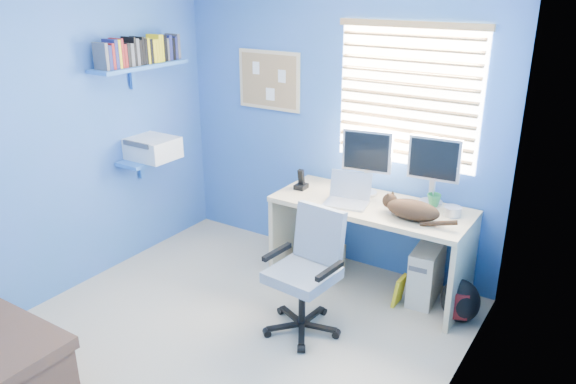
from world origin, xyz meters
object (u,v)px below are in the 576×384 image
Objects in this scene: tower_pc at (426,273)px; office_chair at (306,287)px; laptop at (347,191)px; desk at (369,246)px; cat at (413,210)px.

office_chair is (-0.59, -0.86, 0.11)m from tower_pc.
tower_pc is at bearing 6.38° from laptop.
laptop is 0.91m from tower_pc.
tower_pc is at bearing 55.59° from office_chair.
desk is 1.73× the size of office_chair.
desk is 0.49m from tower_pc.
laptop is at bearing -164.63° from cat.
office_chair is at bearing -112.54° from cat.
office_chair reaches higher than cat.
desk is at bearing 177.63° from cat.
office_chair is at bearing -128.77° from tower_pc.
laptop is (-0.16, -0.12, 0.48)m from desk.
laptop is 0.84m from office_chair.
tower_pc is at bearing 9.54° from desk.
desk is at bearing 80.84° from office_chair.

